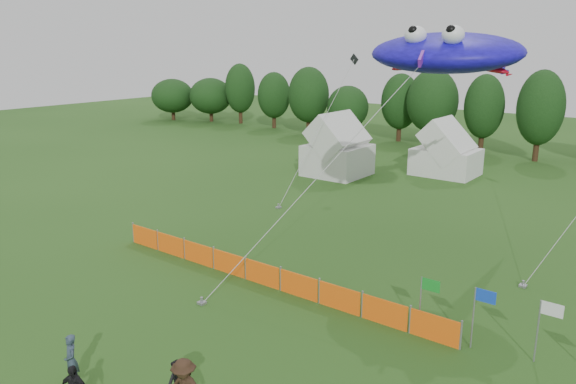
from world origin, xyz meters
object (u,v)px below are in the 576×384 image
Objects in this scene: barrier_fence at (262,274)px; stingray_kite at (451,53)px; tent_left at (338,150)px; spectator_a at (71,360)px; tent_right at (446,153)px.

barrier_fence is 0.90× the size of stingray_kite.
stingray_kite reaches higher than barrier_fence.
tent_left reaches higher than barrier_fence.
spectator_a is (0.21, -9.33, 0.34)m from barrier_fence.
spectator_a is at bearing -88.70° from barrier_fence.
tent_right reaches higher than spectator_a.
barrier_fence is at bearing -119.59° from stingray_kite.
tent_left is 22.05m from barrier_fence.
barrier_fence is at bearing 110.05° from spectator_a.
spectator_a is 0.08× the size of stingray_kite.
stingray_kite reaches higher than tent_right.
tent_right is at bearing 111.20° from stingray_kite.
barrier_fence is 9.34m from spectator_a.
barrier_fence is at bearing -85.30° from tent_right.
tent_right is 25.58m from barrier_fence.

